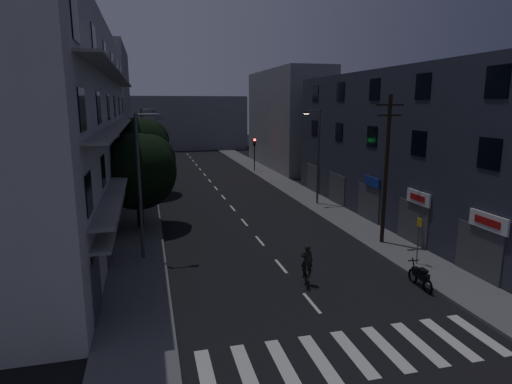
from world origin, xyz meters
name	(u,v)px	position (x,y,z in m)	size (l,w,h in m)	color
ground	(222,196)	(0.00, 25.00, 0.00)	(160.00, 160.00, 0.00)	black
sidewalk_left	(141,200)	(-7.50, 25.00, 0.07)	(3.00, 90.00, 0.15)	#565659
sidewalk_right	(297,191)	(7.50, 25.00, 0.07)	(3.00, 90.00, 0.15)	#565659
crosswalk	(354,353)	(0.00, -2.00, 0.00)	(10.90, 3.00, 0.01)	beige
lane_markings	(213,184)	(0.00, 31.25, 0.01)	(0.15, 60.50, 0.01)	beige
building_left	(68,128)	(-11.98, 18.00, 6.99)	(7.00, 36.00, 14.00)	#B5B5B0
building_right	(404,146)	(11.99, 14.00, 5.50)	(6.19, 28.00, 11.00)	#2A2D39
building_far_left	(105,108)	(-12.00, 48.00, 8.00)	(6.00, 20.00, 16.00)	slate
building_far_right	(287,120)	(12.00, 42.00, 6.50)	(6.00, 20.00, 13.00)	slate
building_far_end	(182,123)	(0.00, 70.00, 5.00)	(24.00, 8.00, 10.00)	slate
tree_near	(139,169)	(-7.35, 15.94, 4.23)	(5.30, 5.30, 6.53)	black
tree_mid	(139,147)	(-7.49, 27.29, 4.67)	(5.88, 5.88, 7.23)	black
tree_far	(138,143)	(-7.70, 36.69, 4.19)	(5.21, 5.21, 6.44)	black
traffic_signal_far_right	(254,148)	(6.53, 38.51, 3.10)	(0.28, 0.37, 4.10)	black
traffic_signal_far_left	(151,149)	(-6.30, 40.76, 3.10)	(0.28, 0.37, 4.10)	black
street_lamp_left_near	(141,179)	(-7.09, 9.40, 4.60)	(1.51, 0.25, 8.00)	#585C60
street_lamp_right	(317,152)	(7.25, 19.44, 4.60)	(1.51, 0.25, 8.00)	#525559
street_lamp_left_far	(144,145)	(-6.99, 29.86, 4.60)	(1.51, 0.25, 8.00)	#515358
utility_pole	(386,167)	(7.22, 8.51, 4.87)	(1.80, 0.24, 9.00)	black
bus_stop_sign	(419,233)	(7.10, 4.73, 1.89)	(0.06, 0.35, 2.52)	#595B60
motorcycle	(420,277)	(5.62, 2.29, 0.51)	(0.58, 2.00, 1.28)	black
cyclist	(307,271)	(0.48, 3.94, 0.68)	(0.98, 1.69, 2.02)	black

